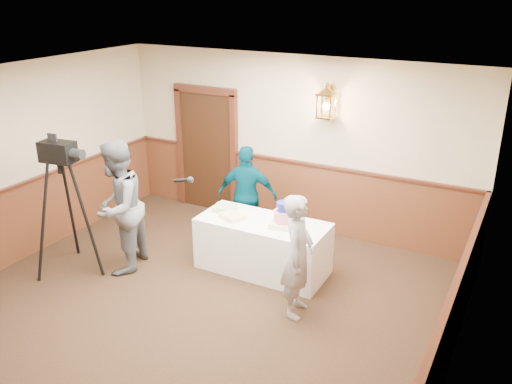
% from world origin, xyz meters
% --- Properties ---
extents(ground, '(7.00, 7.00, 0.00)m').
position_xyz_m(ground, '(0.00, 0.00, 0.00)').
color(ground, black).
rests_on(ground, ground).
extents(room_shell, '(6.02, 7.02, 2.81)m').
position_xyz_m(room_shell, '(-0.05, 0.45, 1.52)').
color(room_shell, beige).
rests_on(room_shell, ground).
extents(display_table, '(1.80, 0.80, 0.75)m').
position_xyz_m(display_table, '(0.30, 1.90, 0.38)').
color(display_table, white).
rests_on(display_table, ground).
extents(tiered_cake, '(0.39, 0.39, 0.34)m').
position_xyz_m(tiered_cake, '(0.61, 1.90, 0.88)').
color(tiered_cake, beige).
rests_on(tiered_cake, display_table).
extents(sheet_cake_yellow, '(0.39, 0.35, 0.07)m').
position_xyz_m(sheet_cake_yellow, '(-0.12, 1.78, 0.78)').
color(sheet_cake_yellow, '#F7D293').
rests_on(sheet_cake_yellow, display_table).
extents(sheet_cake_green, '(0.35, 0.30, 0.07)m').
position_xyz_m(sheet_cake_green, '(-0.36, 1.97, 0.79)').
color(sheet_cake_green, '#8EC289').
rests_on(sheet_cake_green, display_table).
extents(interviewer, '(1.62, 1.06, 1.88)m').
position_xyz_m(interviewer, '(-1.47, 1.01, 0.94)').
color(interviewer, slate).
rests_on(interviewer, ground).
extents(baker, '(0.46, 0.62, 1.55)m').
position_xyz_m(baker, '(1.15, 1.16, 0.78)').
color(baker, '#98979C').
rests_on(baker, ground).
extents(assistant_p, '(0.98, 0.62, 1.55)m').
position_xyz_m(assistant_p, '(-0.33, 2.58, 0.78)').
color(assistant_p, '#003A4C').
rests_on(assistant_p, ground).
extents(tv_camera_rig, '(0.74, 0.69, 1.88)m').
position_xyz_m(tv_camera_rig, '(-2.07, 0.64, 0.84)').
color(tv_camera_rig, black).
rests_on(tv_camera_rig, ground).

